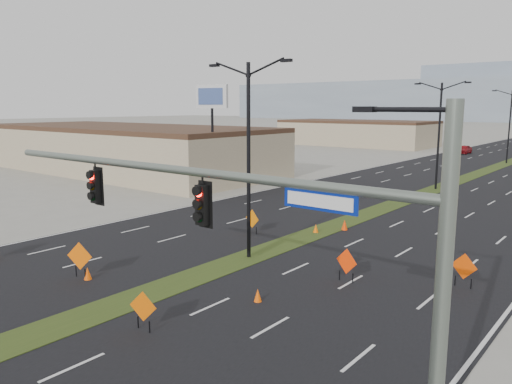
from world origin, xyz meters
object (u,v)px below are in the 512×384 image
Objects in this scene: signal_mast at (256,231)px; construction_sign_1 at (80,257)px; construction_sign_5 at (464,268)px; pole_sign_west at (212,104)px; streetlight_2 at (510,124)px; construction_sign_2 at (252,220)px; construction_sign_4 at (347,263)px; cone_2 at (345,225)px; cone_0 at (88,273)px; cone_1 at (258,295)px; car_left at (464,149)px; construction_sign_3 at (143,308)px; streetlight_0 at (249,155)px; streetlight_1 at (439,132)px; cone_3 at (316,229)px.

construction_sign_1 is at bearing 168.11° from signal_mast.
pole_sign_west is (-26.21, 11.58, 7.11)m from construction_sign_5.
streetlight_2 is 52.32m from construction_sign_2.
construction_sign_4 reaches higher than cone_2.
cone_0 is 25.93m from pole_sign_west.
construction_sign_5 is at bearing -79.28° from streetlight_2.
construction_sign_5 is at bearing 2.63° from construction_sign_2.
cone_0 is at bearing -159.68° from cone_1.
car_left is 72.77m from cone_1.
cone_0 is (0.40, 0.11, -0.72)m from construction_sign_1.
cone_0 reaches higher than cone_1.
construction_sign_2 is at bearing -177.13° from construction_sign_5.
construction_sign_2 is 13.21m from construction_sign_5.
streetlight_2 is at bearing 97.39° from signal_mast.
signal_mast reaches higher than cone_2.
streetlight_2 is 14.69× the size of cone_2.
construction_sign_3 is at bearing -81.73° from car_left.
signal_mast is at bearing -49.46° from streetlight_0.
signal_mast reaches higher than construction_sign_1.
pole_sign_west is at bearing 165.24° from construction_sign_5.
signal_mast is 38.96m from streetlight_1.
car_left is 2.72× the size of construction_sign_2.
car_left is at bearing 97.61° from streetlight_0.
cone_2 is (-7.52, 18.38, -4.45)m from signal_mast.
streetlight_1 is 1.00× the size of streetlight_2.
cone_3 is 0.06× the size of pole_sign_west.
cone_3 is (-8.56, 16.59, -4.50)m from signal_mast.
streetlight_1 is (0.00, 28.00, 0.00)m from streetlight_0.
cone_2 reaches higher than cone_3.
construction_sign_2 reaches higher than cone_0.
construction_sign_3 is 2.43× the size of cone_0.
streetlight_2 is 5.81× the size of construction_sign_1.
cone_3 is at bearing -81.97° from car_left.
signal_mast is 3.90× the size of car_left.
streetlight_1 is at bearing 91.70° from construction_sign_2.
cone_1 is 28.48m from pole_sign_west.
signal_mast is 29.70× the size of cone_1.
cone_0 is at bearing -73.06° from pole_sign_west.
streetlight_2 reaches higher than cone_0.
cone_3 is (-2.64, 15.59, -0.56)m from construction_sign_3.
construction_sign_4 is at bearing -60.65° from cone_2.
construction_sign_5 is 0.16× the size of pole_sign_west.
signal_mast is at bearing -77.59° from car_left.
construction_sign_4 is (9.77, 7.30, -0.11)m from construction_sign_1.
cone_0 is 1.04× the size of cone_3.
streetlight_2 is at bearing -51.62° from car_left.
car_left is 54.04m from pole_sign_west.
construction_sign_4 is 2.58× the size of cone_0.
streetlight_1 is 6.52× the size of construction_sign_2.
car_left is (-8.97, 39.18, -4.71)m from streetlight_1.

